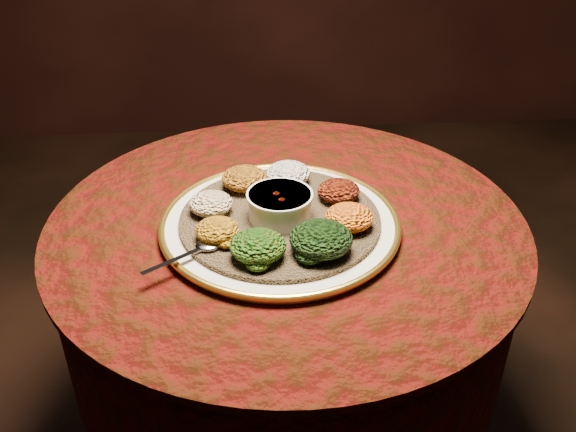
{
  "coord_description": "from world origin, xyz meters",
  "views": [
    {
      "loc": [
        -0.07,
        -1.07,
        1.44
      ],
      "look_at": [
        0.0,
        -0.03,
        0.76
      ],
      "focal_mm": 40.0,
      "sensor_mm": 36.0,
      "label": 1
    }
  ],
  "objects": [
    {
      "name": "portion_ayib",
      "position": [
        0.01,
        0.1,
        0.78
      ],
      "size": [
        0.09,
        0.09,
        0.04
      ],
      "primitive_type": "ellipsoid",
      "color": "white",
      "rests_on": "injera"
    },
    {
      "name": "portion_timatim",
      "position": [
        -0.15,
        -0.01,
        0.78
      ],
      "size": [
        0.09,
        0.08,
        0.04
      ],
      "primitive_type": "ellipsoid",
      "color": "maroon",
      "rests_on": "injera"
    },
    {
      "name": "injera",
      "position": [
        -0.01,
        -0.03,
        0.76
      ],
      "size": [
        0.51,
        0.51,
        0.01
      ],
      "primitive_type": "cylinder",
      "rotation": [
        0.0,
        0.0,
        -0.41
      ],
      "color": "brown",
      "rests_on": "platter"
    },
    {
      "name": "stew_bowl",
      "position": [
        -0.01,
        -0.03,
        0.79
      ],
      "size": [
        0.13,
        0.13,
        0.05
      ],
      "color": "white",
      "rests_on": "injera"
    },
    {
      "name": "table",
      "position": [
        0.0,
        0.0,
        0.55
      ],
      "size": [
        0.96,
        0.96,
        0.73
      ],
      "color": "black",
      "rests_on": "ground"
    },
    {
      "name": "portion_shiro",
      "position": [
        -0.08,
        0.09,
        0.78
      ],
      "size": [
        0.09,
        0.09,
        0.05
      ],
      "primitive_type": "ellipsoid",
      "color": "#9F5D13",
      "rests_on": "injera"
    },
    {
      "name": "portion_kitfo",
      "position": [
        0.11,
        0.03,
        0.78
      ],
      "size": [
        0.08,
        0.08,
        0.04
      ],
      "primitive_type": "ellipsoid",
      "color": "black",
      "rests_on": "injera"
    },
    {
      "name": "portion_tikil",
      "position": [
        0.11,
        -0.08,
        0.78
      ],
      "size": [
        0.09,
        0.09,
        0.04
      ],
      "primitive_type": "ellipsoid",
      "color": "#A9750E",
      "rests_on": "injera"
    },
    {
      "name": "portion_kik",
      "position": [
        -0.13,
        -0.1,
        0.78
      ],
      "size": [
        0.08,
        0.08,
        0.04
      ],
      "primitive_type": "ellipsoid",
      "color": "#AD750F",
      "rests_on": "injera"
    },
    {
      "name": "platter",
      "position": [
        -0.01,
        -0.03,
        0.75
      ],
      "size": [
        0.49,
        0.49,
        0.02
      ],
      "rotation": [
        0.0,
        0.0,
        -0.09
      ],
      "color": "beige",
      "rests_on": "table"
    },
    {
      "name": "portion_mixveg",
      "position": [
        -0.06,
        -0.16,
        0.79
      ],
      "size": [
        0.1,
        0.1,
        0.05
      ],
      "primitive_type": "ellipsoid",
      "color": "#AE390B",
      "rests_on": "injera"
    },
    {
      "name": "spoon",
      "position": [
        -0.16,
        -0.13,
        0.77
      ],
      "size": [
        0.14,
        0.1,
        0.01
      ],
      "rotation": [
        0.0,
        0.0,
        -2.54
      ],
      "color": "silver",
      "rests_on": "injera"
    },
    {
      "name": "portion_gomen",
      "position": [
        0.05,
        -0.15,
        0.79
      ],
      "size": [
        0.11,
        0.11,
        0.05
      ],
      "primitive_type": "ellipsoid",
      "color": "black",
      "rests_on": "injera"
    }
  ]
}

